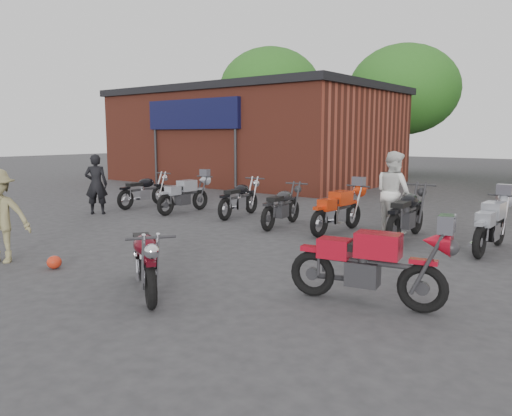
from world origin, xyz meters
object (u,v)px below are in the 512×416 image
Objects in this scene: vintage_motorcycle at (145,256)px; row_bike_2 at (239,196)px; person_dark at (96,184)px; person_light at (393,192)px; row_bike_4 at (338,208)px; row_bike_6 at (491,222)px; sportbike at (368,261)px; row_bike_5 at (407,211)px; row_bike_0 at (144,189)px; helmet at (54,262)px; row_bike_3 at (282,204)px; row_bike_1 at (184,193)px.

row_bike_2 is (-3.19, 5.82, 0.00)m from vintage_motorcycle.
person_dark is 3.99m from row_bike_2.
row_bike_2 is (-4.08, -0.46, -0.36)m from person_light.
row_bike_4 is at bearing -104.86° from row_bike_2.
row_bike_6 reaches higher than vintage_motorcycle.
sportbike reaches higher than row_bike_2.
sportbike is at bearing -168.82° from row_bike_5.
row_bike_4 is at bearing -93.53° from row_bike_0.
helmet is 5.49m from row_bike_3.
sportbike is at bearing 140.30° from person_light.
person_light reaches higher than sportbike.
row_bike_0 is 5.17m from row_bike_3.
row_bike_5 reaches higher than row_bike_1.
row_bike_0 is at bearing 128.86° from helmet.
row_bike_3 is 0.89× the size of row_bike_5.
row_bike_6 is at bearing 72.48° from sportbike.
row_bike_0 is 3.48m from row_bike_2.
row_bike_4 is at bearing 112.79° from sportbike.
person_dark is at bearing 177.98° from row_bike_0.
row_bike_5 is 1.09× the size of row_bike_6.
person_dark is 0.91× the size of person_light.
row_bike_5 is (2.92, 0.36, 0.07)m from row_bike_3.
person_dark reaches higher than sportbike.
vintage_motorcycle is 6.64m from row_bike_2.
person_light is at bearing 63.96° from helmet.
row_bike_3 is at bearing -114.32° from row_bike_2.
helmet is 0.13× the size of row_bike_1.
row_bike_1 reaches higher than row_bike_3.
row_bike_2 is 4.63m from row_bike_5.
row_bike_0 is 0.99× the size of row_bike_4.
row_bike_3 is (-1.48, 5.35, -0.00)m from vintage_motorcycle.
sportbike is 0.94× the size of row_bike_5.
row_bike_2 reaches higher than row_bike_1.
row_bike_6 is (1.66, -0.09, -0.05)m from row_bike_5.
row_bike_3 is at bearing -92.54° from row_bike_1.
row_bike_6 is (4.58, 0.27, 0.01)m from row_bike_3.
row_bike_2 reaches higher than vintage_motorcycle.
row_bike_0 is 1.77m from row_bike_1.
vintage_motorcycle is at bearing -173.82° from row_bike_3.
row_bike_4 is 3.16m from row_bike_6.
row_bike_3 is 1.43m from row_bike_4.
row_bike_4 is (4.82, 0.08, 0.01)m from row_bike_1.
sportbike reaches higher than row_bike_3.
row_bike_1 is 0.98× the size of row_bike_6.
row_bike_2 is 1.77m from row_bike_3.
row_bike_0 reaches higher than row_bike_1.
row_bike_3 is (-4.07, 3.87, -0.03)m from sportbike.
helmet is at bearing 137.60° from row_bike_6.
row_bike_5 is (1.44, 5.72, 0.07)m from vintage_motorcycle.
row_bike_0 is (-4.43, 5.50, 0.44)m from helmet.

